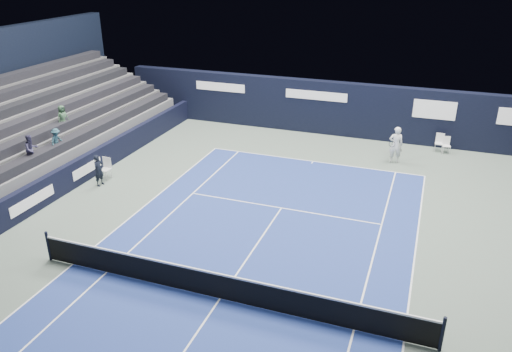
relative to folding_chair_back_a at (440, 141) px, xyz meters
The scene contains 12 objects.
ground 14.92m from the folding_chair_back_a, 113.69° to the right, with size 48.00×48.00×0.00m, color #536257.
court_surface 16.77m from the folding_chair_back_a, 110.94° to the right, with size 10.97×23.77×0.01m, color navy.
folding_chair_back_a is the anchor object (origin of this frame).
folding_chair_back_b 0.39m from the folding_chair_back_a, 25.42° to the right, with size 0.47×0.46×0.90m.
line_judge_chair 17.27m from the folding_chair_back_a, 148.11° to the right, with size 0.48×0.46×1.03m.
line_judge 17.54m from the folding_chair_back_a, 145.72° to the right, with size 0.53×0.35×1.47m, color black.
court_markings 16.77m from the folding_chair_back_a, 110.94° to the right, with size 11.03×23.83×0.00m.
tennis_net 16.76m from the folding_chair_back_a, 110.94° to the right, with size 12.90×0.10×1.10m.
back_sponsor_wall 6.12m from the folding_chair_back_a, behind, with size 26.00×0.63×3.10m.
side_barrier_left 18.26m from the folding_chair_back_a, 148.00° to the right, with size 0.33×22.00×1.20m.
spectator_stand 21.17m from the folding_chair_back_a, 155.78° to the right, with size 6.00×18.00×6.40m.
tennis_player 3.25m from the folding_chair_back_a, 130.49° to the right, with size 0.77×0.90×1.89m.
Camera 1 is at (5.28, -11.36, 9.68)m, focal length 35.00 mm.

